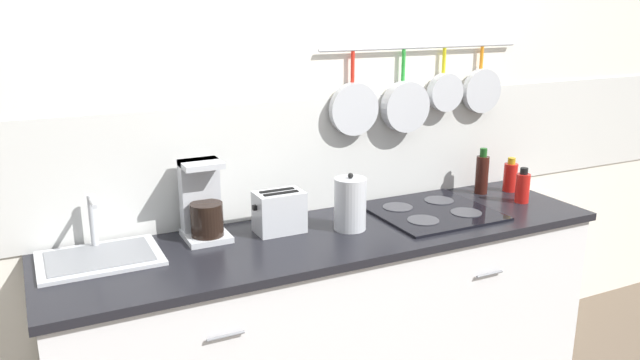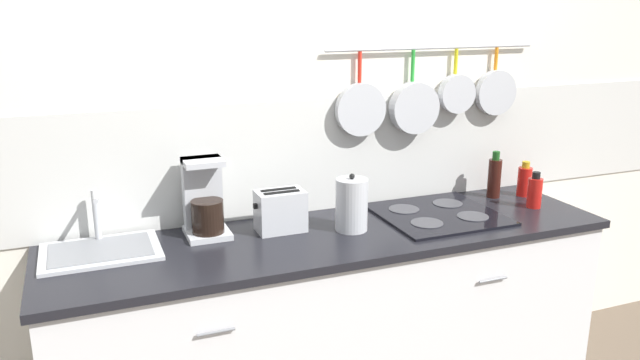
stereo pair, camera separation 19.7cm
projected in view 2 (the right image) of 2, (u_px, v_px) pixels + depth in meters
The scene contains 11 objects.
wall_back at pixel (308, 132), 2.90m from camera, with size 7.20×0.15×2.60m.
cabinet_base at pixel (336, 330), 2.81m from camera, with size 2.41×0.61×0.86m.
countertop at pixel (336, 237), 2.69m from camera, with size 2.45×0.63×0.03m.
sink_basin at pixel (100, 248), 2.47m from camera, with size 0.46×0.33×0.23m.
coffee_maker at pixel (205, 203), 2.64m from camera, with size 0.18×0.20×0.33m.
toaster at pixel (280, 211), 2.69m from camera, with size 0.22×0.13×0.18m.
kettle at pixel (352, 205), 2.69m from camera, with size 0.14×0.14×0.25m.
cooktop at pixel (438, 214), 2.91m from camera, with size 0.54×0.52×0.01m.
bottle_dish_soap at pixel (494, 177), 3.16m from camera, with size 0.07×0.07×0.24m.
bottle_olive_oil at pixel (535, 192), 3.01m from camera, with size 0.07×0.07×0.18m.
bottle_hot_sauce at pixel (524, 181), 3.19m from camera, with size 0.07×0.07×0.18m.
Camera 2 is at (-1.00, -2.32, 1.85)m, focal length 35.00 mm.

